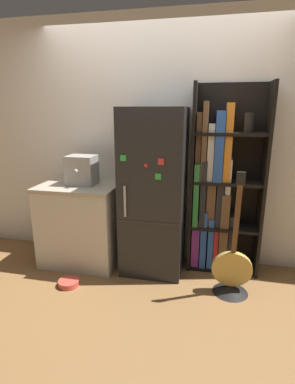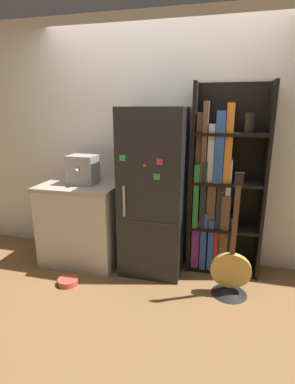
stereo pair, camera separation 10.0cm
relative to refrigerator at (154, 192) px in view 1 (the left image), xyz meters
The scene contains 8 objects.
ground_plane 0.85m from the refrigerator, 89.98° to the right, with size 16.00×16.00×0.00m, color olive.
wall_back 0.56m from the refrigerator, 89.99° to the left, with size 8.00×0.05×2.60m.
refrigerator is the anchor object (origin of this frame).
bookshelf 0.66m from the refrigerator, 13.74° to the left, with size 0.72×0.32×1.91m.
kitchen_counter 0.90m from the refrigerator, behind, with size 0.83×0.65×0.89m.
espresso_machine 0.80m from the refrigerator, behind, with size 0.29×0.30×0.31m.
guitar 1.09m from the refrigerator, 22.22° to the right, with size 0.36×0.33×1.18m.
pet_bowl 1.22m from the refrigerator, 143.53° to the right, with size 0.20×0.20×0.06m.
Camera 1 is at (0.56, -2.73, 1.66)m, focal length 28.00 mm.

